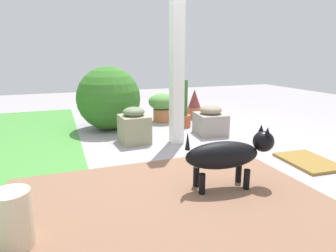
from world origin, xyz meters
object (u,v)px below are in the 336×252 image
porch_pillar (177,61)px  stone_planter_nearest (210,121)px  terracotta_pot_spiky (194,105)px  stone_planter_mid (134,126)px  round_shrub (109,98)px  doormat (308,161)px  ceramic_urn (13,221)px  terracotta_pot_tall (183,110)px  dog (228,154)px  terracotta_pot_broad (162,105)px

porch_pillar → stone_planter_nearest: porch_pillar is taller
stone_planter_nearest → terracotta_pot_spiky: terracotta_pot_spiky is taller
stone_planter_mid → round_shrub: bearing=12.4°
stone_planter_nearest → round_shrub: size_ratio=0.50×
stone_planter_nearest → terracotta_pot_spiky: (1.02, -0.24, 0.05)m
stone_planter_mid → doormat: stone_planter_mid is taller
ceramic_urn → round_shrub: bearing=-20.6°
stone_planter_mid → terracotta_pot_spiky: 1.69m
terracotta_pot_tall → dog: 2.19m
stone_planter_mid → terracotta_pot_spiky: (1.04, -1.33, 0.03)m
stone_planter_mid → round_shrub: round_shrub is taller
terracotta_pot_spiky → ceramic_urn: bearing=139.0°
terracotta_pot_broad → porch_pillar: bearing=169.4°
terracotta_pot_tall → doormat: bearing=-162.4°
stone_planter_nearest → terracotta_pot_tall: 0.57m
doormat → ceramic_urn: bearing=100.3°
ceramic_urn → terracotta_pot_spiky: bearing=-41.0°
ceramic_urn → terracotta_pot_tall: bearing=-41.1°
terracotta_pot_spiky → dog: size_ratio=0.66×
stone_planter_mid → doormat: size_ratio=0.75×
round_shrub → terracotta_pot_tall: 1.14m
porch_pillar → terracotta_pot_broad: porch_pillar is taller
porch_pillar → terracotta_pot_spiky: bearing=-34.0°
stone_planter_nearest → doormat: 1.44m
terracotta_pot_spiky → terracotta_pot_broad: bearing=93.3°
porch_pillar → round_shrub: porch_pillar is taller
porch_pillar → terracotta_pot_tall: size_ratio=2.84×
stone_planter_nearest → dog: size_ratio=0.60×
terracotta_pot_broad → stone_planter_nearest: bearing=-159.4°
stone_planter_nearest → ceramic_urn: size_ratio=1.29×
stone_planter_mid → terracotta_pot_tall: 1.07m
porch_pillar → stone_planter_nearest: bearing=-70.9°
terracotta_pot_tall → ceramic_urn: size_ratio=2.00×
doormat → dog: bearing=101.7°
terracotta_pot_tall → ceramic_urn: bearing=138.9°
stone_planter_mid → stone_planter_nearest: bearing=-89.1°
round_shrub → ceramic_urn: (-2.64, 0.99, -0.29)m
dog → doormat: (0.23, -1.12, -0.29)m
terracotta_pot_tall → terracotta_pot_broad: bearing=22.3°
round_shrub → dog: round_shrub is taller
stone_planter_mid → terracotta_pot_broad: (1.01, -0.73, 0.07)m
stone_planter_nearest → terracotta_pot_broad: (0.99, 0.37, 0.09)m
ceramic_urn → dog: bearing=-80.7°
stone_planter_mid → terracotta_pot_spiky: terracotta_pot_spiky is taller
stone_planter_nearest → terracotta_pot_broad: terracotta_pot_broad is taller
round_shrub → terracotta_pot_spiky: size_ratio=1.83×
stone_planter_mid → terracotta_pot_broad: size_ratio=0.98×
round_shrub → dog: bearing=-166.4°
stone_planter_nearest → dog: bearing=156.4°
porch_pillar → stone_planter_nearest: (0.21, -0.59, -0.84)m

